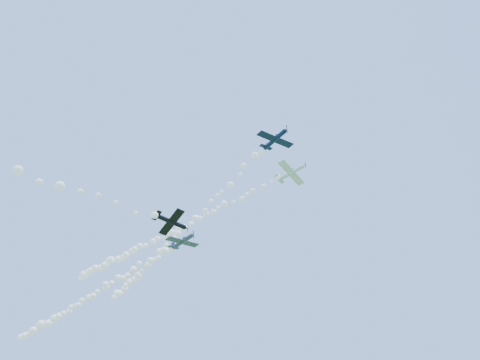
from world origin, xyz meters
The scene contains 7 objects.
plane_white centered at (9.98, 3.93, 52.45)m, with size 6.93×7.18×2.06m.
smoke_trail_white centered at (-27.19, 7.84, 52.13)m, with size 70.25×9.67×2.93m, color white, non-canonical shape.
plane_navy centered at (14.75, -11.67, 46.12)m, with size 5.97×6.30×2.36m.
smoke_trail_navy centered at (-20.26, 3.61, 45.93)m, with size 66.87×30.45×2.46m, color white, non-canonical shape.
plane_grey centered at (-10.61, -2.73, 40.30)m, with size 6.79×7.14×1.93m.
smoke_trail_grey centered at (-48.71, 5.43, 39.89)m, with size 72.29×17.42×3.09m, color white, non-canonical shape.
plane_black centered at (-3.16, -13.87, 36.01)m, with size 6.32×5.95×2.37m.
Camera 1 is at (34.51, -51.93, 2.00)m, focal length 30.00 mm.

